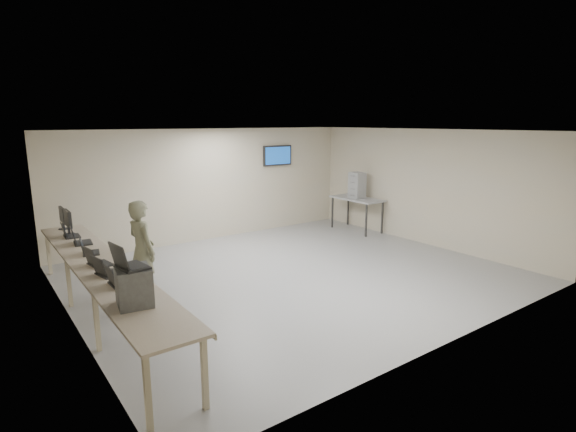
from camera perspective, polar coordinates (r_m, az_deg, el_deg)
room at (r=8.68m, az=0.73°, el=1.55°), size 8.01×7.01×2.81m
workbench at (r=7.27m, az=-22.63°, el=-6.23°), size 0.76×6.00×0.90m
equipment_box at (r=5.50m, az=-18.98°, el=-8.44°), size 0.44×0.48×0.45m
laptop_on_box at (r=5.39m, az=-19.81°, el=-5.54°), size 0.37×0.43×0.30m
laptop_0 at (r=6.24m, az=-20.89°, el=-7.64°), size 0.30×0.37×0.28m
laptop_1 at (r=6.69m, az=-22.24°, el=-6.42°), size 0.36×0.41×0.28m
laptop_2 at (r=7.19m, az=-23.18°, el=-5.25°), size 0.36×0.41×0.29m
laptop_3 at (r=7.85m, az=-24.13°, el=-3.96°), size 0.34×0.38×0.27m
laptop_4 at (r=8.55m, az=-25.02°, el=-2.73°), size 0.36×0.42×0.30m
laptop_5 at (r=9.12m, az=-26.10°, el=-2.01°), size 0.31×0.37×0.28m
monitor_near at (r=9.29m, az=-26.15°, el=-0.45°), size 0.21×0.47×0.46m
monitor_far at (r=9.81m, az=-26.71°, el=-0.00°), size 0.20×0.44×0.43m
soldier at (r=7.87m, az=-18.02°, el=-4.27°), size 0.51×0.69×1.72m
side_table at (r=12.47m, az=8.77°, el=1.95°), size 0.71×1.52×0.91m
storage_bins at (r=12.39m, az=8.76°, el=3.89°), size 0.34×0.37×0.71m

